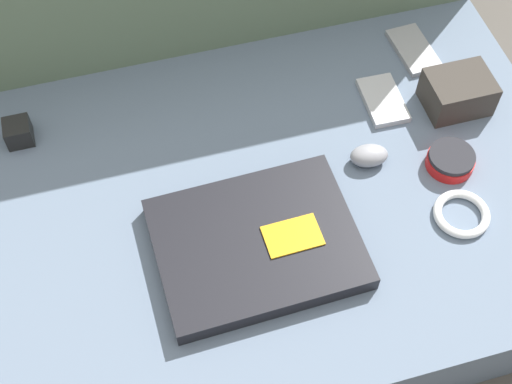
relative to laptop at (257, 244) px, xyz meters
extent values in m
plane|color=#4C4742|center=(0.02, 0.09, -0.15)|extent=(8.00, 8.00, 0.00)
cube|color=slate|center=(0.02, 0.09, -0.08)|extent=(1.12, 0.72, 0.14)
cube|color=black|center=(0.00, 0.00, 0.00)|extent=(0.33, 0.26, 0.03)
cube|color=orange|center=(0.06, -0.01, 0.02)|extent=(0.09, 0.06, 0.00)
ellipsoid|color=gray|center=(0.23, 0.12, 0.00)|extent=(0.07, 0.05, 0.03)
cylinder|color=red|center=(0.37, 0.07, -0.01)|extent=(0.08, 0.08, 0.02)
cylinder|color=#232328|center=(0.37, 0.07, 0.01)|extent=(0.08, 0.08, 0.01)
cube|color=#99999E|center=(0.41, 0.34, -0.01)|extent=(0.07, 0.13, 0.01)
cube|color=#B7B7BC|center=(0.31, 0.24, -0.01)|extent=(0.07, 0.12, 0.01)
cube|color=#38332D|center=(0.43, 0.20, 0.02)|extent=(0.12, 0.09, 0.07)
cube|color=black|center=(-0.35, 0.33, 0.00)|extent=(0.05, 0.05, 0.04)
torus|color=white|center=(0.34, -0.03, -0.01)|extent=(0.09, 0.09, 0.01)
camera|label=1|loc=(-0.15, -0.54, 0.99)|focal=50.00mm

